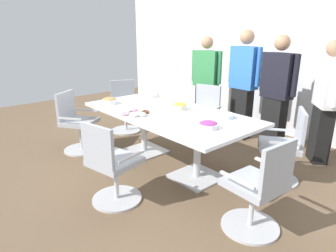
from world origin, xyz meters
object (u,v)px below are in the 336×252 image
at_px(plate_stack, 225,116).
at_px(napkin_pile, 153,95).
at_px(conference_table, 168,121).
at_px(office_chair_4, 283,150).
at_px(person_standing_3, 326,102).
at_px(person_standing_2, 277,93).
at_px(snack_bowl_chips_yellow, 180,106).
at_px(office_chair_2, 111,168).
at_px(person_standing_1, 243,83).
at_px(snack_bowl_cookies, 110,101).
at_px(office_chair_3, 258,192).
at_px(office_chair_1, 77,125).
at_px(donut_platter, 135,113).
at_px(snack_bowl_candy_mix, 208,125).
at_px(office_chair_5, 203,116).
at_px(office_chair_0, 125,109).
at_px(person_standing_0, 206,82).

xyz_separation_m(plate_stack, napkin_pile, (-1.50, 0.05, 0.00)).
bearing_deg(conference_table, office_chair_4, 29.46).
distance_m(conference_table, person_standing_3, 2.14).
height_order(person_standing_2, snack_bowl_chips_yellow, person_standing_2).
xyz_separation_m(conference_table, plate_stack, (0.68, 0.34, 0.15)).
bearing_deg(plate_stack, person_standing_3, 63.91).
relative_size(office_chair_2, person_standing_1, 0.51).
bearing_deg(office_chair_4, person_standing_1, 20.31).
distance_m(office_chair_4, snack_bowl_cookies, 2.46).
relative_size(snack_bowl_cookies, snack_bowl_chips_yellow, 1.13).
height_order(office_chair_3, person_standing_2, person_standing_2).
xyz_separation_m(office_chair_1, office_chair_3, (2.90, 0.39, 0.00)).
xyz_separation_m(person_standing_1, donut_platter, (-0.17, -2.07, -0.17)).
xyz_separation_m(person_standing_1, snack_bowl_candy_mix, (0.81, -1.78, -0.15)).
bearing_deg(office_chair_1, office_chair_5, 118.00).
bearing_deg(office_chair_2, office_chair_0, 131.91).
xyz_separation_m(office_chair_0, office_chair_5, (1.27, 0.73, 0.00)).
relative_size(office_chair_0, person_standing_1, 0.51).
distance_m(conference_table, napkin_pile, 0.93).
distance_m(office_chair_0, plate_stack, 2.32).
height_order(snack_bowl_cookies, snack_bowl_chips_yellow, same).
bearing_deg(office_chair_5, person_standing_2, -169.86).
distance_m(office_chair_2, person_standing_3, 2.95).
bearing_deg(snack_bowl_candy_mix, person_standing_1, 114.53).
height_order(person_standing_3, snack_bowl_chips_yellow, person_standing_3).
distance_m(office_chair_1, snack_bowl_cookies, 0.67).
distance_m(conference_table, office_chair_4, 1.49).
xyz_separation_m(office_chair_2, napkin_pile, (-1.16, 1.47, 0.38)).
relative_size(office_chair_0, office_chair_2, 1.00).
xyz_separation_m(conference_table, snack_bowl_cookies, (-0.89, -0.36, 0.17)).
bearing_deg(office_chair_2, person_standing_1, 85.40).
height_order(office_chair_5, person_standing_2, person_standing_2).
distance_m(person_standing_1, snack_bowl_cookies, 2.21).
height_order(office_chair_1, donut_platter, office_chair_1).
distance_m(person_standing_0, snack_bowl_cookies, 1.97).
distance_m(office_chair_5, plate_stack, 1.31).
height_order(snack_bowl_cookies, plate_stack, snack_bowl_cookies).
relative_size(conference_table, office_chair_0, 2.64).
bearing_deg(snack_bowl_chips_yellow, napkin_pile, 167.09).
relative_size(office_chair_0, person_standing_0, 0.54).
bearing_deg(office_chair_3, napkin_pile, 77.68).
bearing_deg(office_chair_1, snack_bowl_cookies, 98.28).
bearing_deg(person_standing_3, person_standing_2, 57.55).
bearing_deg(person_standing_2, donut_platter, 73.04).
xyz_separation_m(office_chair_2, snack_bowl_chips_yellow, (-0.32, 1.28, 0.39)).
height_order(office_chair_2, person_standing_0, person_standing_0).
bearing_deg(person_standing_0, office_chair_2, 100.29).
distance_m(office_chair_2, office_chair_3, 1.48).
bearing_deg(office_chair_1, person_standing_3, 98.01).
height_order(conference_table, person_standing_0, person_standing_0).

